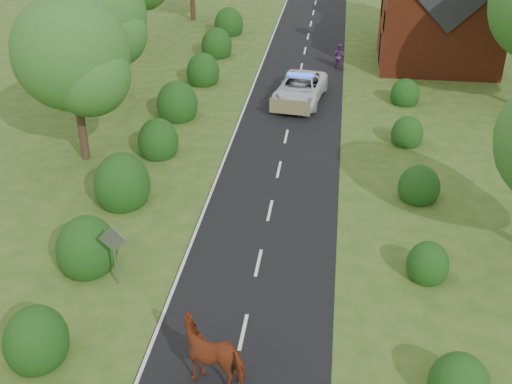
# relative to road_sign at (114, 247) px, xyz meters

# --- Properties ---
(ground) EXTENTS (120.00, 120.00, 0.00)m
(ground) POSITION_rel_road_sign_xyz_m (5.00, -2.00, -1.65)
(ground) COLOR #31551B
(road) EXTENTS (6.00, 70.00, 0.02)m
(road) POSITION_rel_road_sign_xyz_m (5.00, 13.00, -1.64)
(road) COLOR black
(road) RESTS_ON ground
(road_markings) EXTENTS (4.96, 70.00, 0.01)m
(road_markings) POSITION_rel_road_sign_xyz_m (3.40, 10.93, -1.63)
(road_markings) COLOR white
(road_markings) RESTS_ON road
(hedgerow_left) EXTENTS (2.75, 50.41, 3.00)m
(hedgerow_left) POSITION_rel_road_sign_xyz_m (-1.51, 9.69, -0.91)
(hedgerow_left) COLOR #144416
(hedgerow_left) RESTS_ON ground
(hedgerow_right) EXTENTS (2.10, 45.78, 2.10)m
(hedgerow_right) POSITION_rel_road_sign_xyz_m (11.60, 9.21, -1.10)
(hedgerow_right) COLOR #144416
(hedgerow_right) RESTS_ON ground
(tree_left_a) EXTENTS (5.74, 5.60, 8.38)m
(tree_left_a) POSITION_rel_road_sign_xyz_m (-4.75, 9.86, 3.69)
(tree_left_a) COLOR #332316
(tree_left_a) RESTS_ON ground
(tree_left_b) EXTENTS (5.74, 5.60, 8.07)m
(tree_left_b) POSITION_rel_road_sign_xyz_m (-6.25, 17.86, 3.39)
(tree_left_b) COLOR #332316
(tree_left_b) RESTS_ON ground
(road_sign) EXTENTS (1.06, 0.08, 2.53)m
(road_sign) POSITION_rel_road_sign_xyz_m (0.00, 0.00, 0.00)
(road_sign) COLOR gray
(road_sign) RESTS_ON ground
(house) EXTENTS (8.00, 7.40, 9.17)m
(house) POSITION_rel_road_sign_xyz_m (14.49, 28.00, 2.13)
(house) COLOR maroon
(house) RESTS_ON ground
(cow) EXTENTS (2.59, 1.58, 1.74)m
(cow) POSITION_rel_road_sign_xyz_m (4.43, -4.02, -0.78)
(cow) COLOR brown
(cow) RESTS_ON ground
(police_van) EXTENTS (3.43, 6.17, 1.77)m
(police_van) POSITION_rel_road_sign_xyz_m (5.35, 19.46, -0.84)
(police_van) COLOR silver
(police_van) RESTS_ON ground
(pedestrian_red) EXTENTS (0.67, 0.57, 1.54)m
(pedestrian_red) POSITION_rel_road_sign_xyz_m (7.58, 26.60, -0.88)
(pedestrian_red) COLOR #B01C20
(pedestrian_red) RESTS_ON ground
(pedestrian_purple) EXTENTS (1.09, 1.05, 1.77)m
(pedestrian_purple) POSITION_rel_road_sign_xyz_m (7.61, 26.21, -0.77)
(pedestrian_purple) COLOR #532B6D
(pedestrian_purple) RESTS_ON ground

